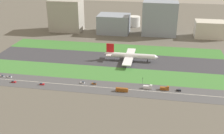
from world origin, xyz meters
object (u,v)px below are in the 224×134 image
object	(u,v)px
car_4	(179,90)
hangar_building	(114,24)
car_5	(2,76)
bus_0	(122,90)
traffic_light	(143,80)
car_2	(83,82)
fuel_tank_centre	(134,21)
fuel_tank_west	(116,22)
car_1	(94,83)
airliner	(130,56)
office_tower	(160,19)
terminal_building	(66,15)
car_6	(10,77)
car_0	(14,82)
cargo_warehouse	(209,29)
truck_1	(148,87)
car_3	(42,84)
truck_0	(165,88)

from	to	relation	value
car_4	hangar_building	bearing A→B (deg)	116.96
car_5	hangar_building	xyz separation A→B (m)	(86.67, 182.00, 13.48)
bus_0	traffic_light	distance (m)	25.44
car_2	fuel_tank_centre	distance (m)	228.94
fuel_tank_west	bus_0	bearing A→B (deg)	-79.65
car_1	fuel_tank_centre	size ratio (longest dim) A/B	0.23
traffic_light	airliner	bearing A→B (deg)	108.16
fuel_tank_west	car_5	bearing A→B (deg)	-110.22
car_1	fuel_tank_centre	bearing A→B (deg)	85.71
car_1	fuel_tank_centre	world-z (taller)	fuel_tank_centre
hangar_building	office_tower	world-z (taller)	office_tower
terminal_building	hangar_building	xyz separation A→B (m)	(77.34, 0.00, -10.31)
hangar_building	fuel_tank_west	bearing A→B (deg)	93.90
car_6	car_0	bearing A→B (deg)	-45.22
traffic_light	office_tower	bearing A→B (deg)	85.87
airliner	cargo_warehouse	world-z (taller)	cargo_warehouse
car_5	car_4	bearing A→B (deg)	0.00
car_0	car_5	distance (m)	20.73
car_1	car_5	size ratio (longest dim) A/B	1.00
car_2	terminal_building	bearing A→B (deg)	112.93
car_6	terminal_building	xyz separation A→B (m)	(1.10, 182.00, 23.79)
car_0	terminal_building	bearing A→B (deg)	-87.37
hangar_building	car_2	bearing A→B (deg)	-90.11
car_5	fuel_tank_west	world-z (taller)	fuel_tank_west
truck_1	cargo_warehouse	world-z (taller)	cargo_warehouse
fuel_tank_west	car_4	bearing A→B (deg)	-67.15
car_5	office_tower	size ratio (longest dim) A/B	0.09
car_3	car_1	size ratio (longest dim) A/B	1.00
cargo_warehouse	fuel_tank_centre	bearing A→B (deg)	158.82
car_6	cargo_warehouse	distance (m)	288.05
truck_0	car_6	world-z (taller)	truck_0
airliner	car_4	world-z (taller)	airliner
truck_0	bus_0	size ratio (longest dim) A/B	0.72
truck_0	office_tower	xyz separation A→B (m)	(-8.92, 182.00, 23.88)
car_4	bus_0	size ratio (longest dim) A/B	0.38
car_3	truck_0	bearing A→B (deg)	-175.17
truck_0	car_1	xyz separation A→B (m)	(-68.13, 0.00, -0.75)
truck_0	truck_1	xyz separation A→B (m)	(-15.75, 0.00, 0.00)
fuel_tank_west	car_2	bearing A→B (deg)	-89.31
car_1	truck_1	bearing A→B (deg)	-0.00
car_2	hangar_building	distance (m)	182.50
fuel_tank_west	hangar_building	bearing A→B (deg)	-86.10
truck_0	terminal_building	xyz separation A→B (m)	(-156.84, 182.00, 23.04)
airliner	car_2	xyz separation A→B (m)	(-38.70, -68.00, -5.31)
terminal_building	fuel_tank_centre	size ratio (longest dim) A/B	2.64
car_0	car_5	size ratio (longest dim) A/B	1.00
airliner	car_4	distance (m)	87.13
airliner	cargo_warehouse	size ratio (longest dim) A/B	1.54
hangar_building	cargo_warehouse	bearing A→B (deg)	0.00
traffic_light	car_2	bearing A→B (deg)	-172.20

